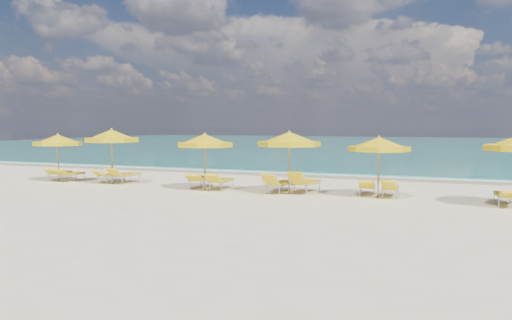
% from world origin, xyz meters
% --- Properties ---
extents(ground_plane, '(120.00, 120.00, 0.00)m').
position_xyz_m(ground_plane, '(0.00, 0.00, 0.00)').
color(ground_plane, beige).
extents(ocean, '(120.00, 80.00, 0.30)m').
position_xyz_m(ocean, '(0.00, 48.00, 0.00)').
color(ocean, '#157A6C').
rests_on(ocean, ground).
extents(wet_sand_band, '(120.00, 2.60, 0.01)m').
position_xyz_m(wet_sand_band, '(0.00, 7.40, 0.00)').
color(wet_sand_band, tan).
rests_on(wet_sand_band, ground).
extents(foam_line, '(120.00, 1.20, 0.03)m').
position_xyz_m(foam_line, '(0.00, 8.20, 0.00)').
color(foam_line, white).
rests_on(foam_line, ground).
extents(whitecap_near, '(14.00, 0.36, 0.05)m').
position_xyz_m(whitecap_near, '(-6.00, 17.00, 0.00)').
color(whitecap_near, white).
rests_on(whitecap_near, ground).
extents(whitecap_far, '(18.00, 0.30, 0.05)m').
position_xyz_m(whitecap_far, '(8.00, 24.00, 0.00)').
color(whitecap_far, white).
rests_on(whitecap_far, ground).
extents(umbrella_0, '(2.54, 2.54, 2.32)m').
position_xyz_m(umbrella_0, '(-9.76, 0.10, 1.98)').
color(umbrella_0, tan).
rests_on(umbrella_0, ground).
extents(umbrella_1, '(3.19, 3.19, 2.59)m').
position_xyz_m(umbrella_1, '(-6.72, 0.26, 2.21)').
color(umbrella_1, tan).
rests_on(umbrella_1, ground).
extents(umbrella_2, '(2.83, 2.83, 2.42)m').
position_xyz_m(umbrella_2, '(-1.65, -0.17, 2.06)').
color(umbrella_2, tan).
rests_on(umbrella_2, ground).
extents(umbrella_3, '(3.27, 3.27, 2.53)m').
position_xyz_m(umbrella_3, '(2.00, 0.01, 2.16)').
color(umbrella_3, tan).
rests_on(umbrella_3, ground).
extents(umbrella_4, '(2.61, 2.61, 2.34)m').
position_xyz_m(umbrella_4, '(5.44, 0.30, 2.00)').
color(umbrella_4, tan).
rests_on(umbrella_4, ground).
extents(lounger_0_left, '(0.88, 1.82, 0.66)m').
position_xyz_m(lounger_0_left, '(-10.14, 0.62, 0.21)').
color(lounger_0_left, '#A5A8AD').
rests_on(lounger_0_left, ground).
extents(lounger_0_right, '(0.62, 1.70, 0.66)m').
position_xyz_m(lounger_0_right, '(-9.32, 0.54, 0.20)').
color(lounger_0_right, '#A5A8AD').
rests_on(lounger_0_right, ground).
extents(lounger_1_left, '(0.84, 1.85, 0.67)m').
position_xyz_m(lounger_1_left, '(-7.13, 0.70, 0.21)').
color(lounger_1_left, '#A5A8AD').
rests_on(lounger_1_left, ground).
extents(lounger_1_right, '(0.77, 1.93, 0.83)m').
position_xyz_m(lounger_1_right, '(-6.33, 0.73, 0.23)').
color(lounger_1_right, '#A5A8AD').
rests_on(lounger_1_right, ground).
extents(lounger_2_left, '(0.94, 2.12, 0.75)m').
position_xyz_m(lounger_2_left, '(-2.12, 0.40, 0.24)').
color(lounger_2_left, '#A5A8AD').
rests_on(lounger_2_left, ground).
extents(lounger_2_right, '(0.68, 1.89, 0.78)m').
position_xyz_m(lounger_2_right, '(-1.11, 0.26, 0.23)').
color(lounger_2_right, '#A5A8AD').
rests_on(lounger_2_right, ground).
extents(lounger_3_left, '(0.96, 1.96, 0.88)m').
position_xyz_m(lounger_3_left, '(1.57, 0.20, 0.24)').
color(lounger_3_left, '#A5A8AD').
rests_on(lounger_3_left, ground).
extents(lounger_3_right, '(0.93, 2.03, 0.97)m').
position_xyz_m(lounger_3_right, '(2.53, 0.57, 0.25)').
color(lounger_3_right, '#A5A8AD').
rests_on(lounger_3_right, ground).
extents(lounger_4_left, '(0.79, 1.84, 0.70)m').
position_xyz_m(lounger_4_left, '(4.95, 0.83, 0.21)').
color(lounger_4_left, '#A5A8AD').
rests_on(lounger_4_left, ground).
extents(lounger_4_right, '(0.63, 1.69, 0.75)m').
position_xyz_m(lounger_4_right, '(5.85, 0.68, 0.21)').
color(lounger_4_right, '#A5A8AD').
rests_on(lounger_4_right, ground).
extents(lounger_5_left, '(0.69, 1.85, 0.65)m').
position_xyz_m(lounger_5_left, '(9.73, 0.09, 0.21)').
color(lounger_5_left, '#A5A8AD').
rests_on(lounger_5_left, ground).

